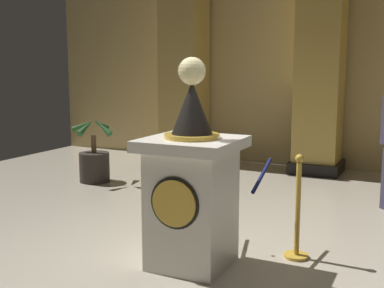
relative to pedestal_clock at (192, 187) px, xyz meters
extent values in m
plane|color=#B2A893|center=(0.18, 0.24, -0.74)|extent=(11.66, 11.66, 0.00)
cube|color=tan|center=(0.18, 5.19, 1.32)|extent=(11.66, 0.16, 4.13)
cube|color=silver|center=(0.00, 0.00, -0.19)|extent=(0.67, 0.67, 1.09)
cube|color=silver|center=(0.00, 0.00, 0.40)|extent=(0.84, 0.84, 0.10)
cylinder|color=gold|center=(0.00, -0.35, -0.06)|extent=(0.41, 0.03, 0.41)
cylinder|color=black|center=(0.00, -0.34, -0.06)|extent=(0.46, 0.01, 0.46)
cylinder|color=gold|center=(0.00, 0.00, 0.47)|extent=(0.50, 0.50, 0.04)
cone|color=black|center=(0.00, 0.00, 0.73)|extent=(0.37, 0.37, 0.47)
cylinder|color=gold|center=(0.00, 0.00, 0.96)|extent=(0.03, 0.03, 0.06)
sphere|color=beige|center=(0.00, 0.00, 1.05)|extent=(0.25, 0.25, 0.25)
cylinder|color=gold|center=(0.83, 0.60, -0.73)|extent=(0.24, 0.24, 0.03)
cylinder|color=gold|center=(0.83, 0.60, -0.27)|extent=(0.05, 0.05, 0.94)
sphere|color=gold|center=(0.83, 0.60, 0.24)|extent=(0.08, 0.08, 0.08)
cylinder|color=gold|center=(-0.57, 0.50, -0.73)|extent=(0.24, 0.24, 0.03)
cylinder|color=gold|center=(-0.57, 0.50, -0.27)|extent=(0.05, 0.05, 0.94)
sphere|color=gold|center=(-0.57, 0.50, 0.24)|extent=(0.08, 0.08, 0.08)
cylinder|color=#141947|center=(0.48, 0.58, 0.05)|extent=(0.09, 0.72, 0.21)
cylinder|color=#141947|center=(-0.22, 0.52, 0.05)|extent=(0.09, 0.72, 0.21)
sphere|color=#141947|center=(0.13, 0.55, -0.04)|extent=(0.04, 0.04, 0.04)
cube|color=black|center=(-2.43, 4.67, -0.64)|extent=(0.87, 0.87, 0.20)
cube|color=tan|center=(-2.43, 4.67, 1.24)|extent=(0.75, 0.75, 3.96)
cube|color=black|center=(0.18, 4.67, -0.64)|extent=(0.86, 0.86, 0.20)
cube|color=gold|center=(0.18, 4.67, 1.24)|extent=(0.74, 0.74, 3.96)
cylinder|color=#2D2823|center=(-2.90, 2.37, -0.51)|extent=(0.48, 0.48, 0.47)
cylinder|color=brown|center=(-2.90, 2.37, -0.13)|extent=(0.08, 0.08, 0.28)
cone|color=#265928|center=(-2.71, 2.35, 0.16)|extent=(0.38, 0.14, 0.31)
cone|color=#265928|center=(-2.90, 2.56, 0.16)|extent=(0.10, 0.39, 0.25)
cone|color=#265928|center=(-3.09, 2.35, 0.16)|extent=(0.40, 0.14, 0.25)
cone|color=#265928|center=(-2.89, 2.18, 0.16)|extent=(0.11, 0.39, 0.27)
camera|label=1|loc=(1.89, -3.90, 1.07)|focal=45.70mm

